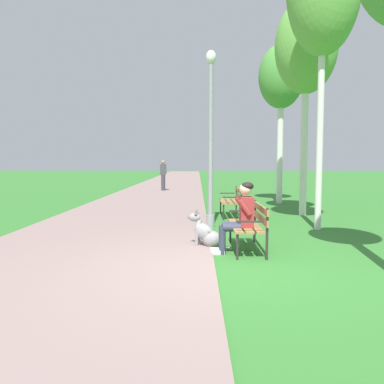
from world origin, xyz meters
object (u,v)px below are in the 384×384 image
(person_seated_on_near_bench, at_px, (240,215))
(dog_grey, at_px, (207,234))
(lamp_post_near, at_px, (211,137))
(birch_tree_third, at_px, (306,48))
(pedestrian_distant, at_px, (163,175))
(birch_tree_fourth, at_px, (281,79))
(park_bench_mid, at_px, (232,199))
(park_bench_near, at_px, (250,222))

(person_seated_on_near_bench, bearing_deg, dog_grey, 142.87)
(dog_grey, height_order, lamp_post_near, lamp_post_near)
(dog_grey, xyz_separation_m, lamp_post_near, (0.15, 2.25, 1.92))
(birch_tree_third, xyz_separation_m, pedestrian_distant, (-4.96, 9.35, -4.02))
(lamp_post_near, bearing_deg, dog_grey, -93.72)
(lamp_post_near, xyz_separation_m, birch_tree_fourth, (2.82, 5.64, 2.52))
(park_bench_mid, distance_m, birch_tree_fourth, 6.04)
(park_bench_near, xyz_separation_m, pedestrian_distant, (-2.78, 14.02, 0.33))
(birch_tree_third, xyz_separation_m, birch_tree_fourth, (0.01, 3.43, -0.16))
(park_bench_mid, distance_m, pedestrian_distant, 10.13)
(dog_grey, xyz_separation_m, birch_tree_fourth, (2.97, 7.89, 4.44))
(person_seated_on_near_bench, relative_size, pedestrian_distant, 0.76)
(park_bench_mid, height_order, person_seated_on_near_bench, person_seated_on_near_bench)
(dog_grey, distance_m, pedestrian_distant, 13.97)
(park_bench_mid, xyz_separation_m, lamp_post_near, (-0.69, -1.84, 1.67))
(pedestrian_distant, bearing_deg, park_bench_mid, -73.72)
(person_seated_on_near_bench, distance_m, birch_tree_fourth, 9.55)
(park_bench_near, bearing_deg, pedestrian_distant, 101.22)
(person_seated_on_near_bench, bearing_deg, birch_tree_third, 63.96)
(park_bench_near, distance_m, lamp_post_near, 3.04)
(park_bench_near, distance_m, pedestrian_distant, 14.30)
(birch_tree_third, bearing_deg, pedestrian_distant, 117.95)
(birch_tree_third, distance_m, birch_tree_fourth, 3.44)
(park_bench_near, height_order, birch_tree_fourth, birch_tree_fourth)
(birch_tree_fourth, bearing_deg, pedestrian_distant, 130.03)
(dog_grey, bearing_deg, park_bench_near, -15.17)
(park_bench_near, distance_m, birch_tree_fourth, 9.38)
(person_seated_on_near_bench, distance_m, birch_tree_third, 6.86)
(lamp_post_near, bearing_deg, birch_tree_fourth, 63.40)
(park_bench_mid, distance_m, birch_tree_third, 4.85)
(dog_grey, bearing_deg, pedestrian_distant, 98.24)
(birch_tree_fourth, relative_size, pedestrian_distant, 3.62)
(park_bench_mid, height_order, pedestrian_distant, pedestrian_distant)
(park_bench_mid, xyz_separation_m, dog_grey, (-0.84, -4.09, -0.25))
(park_bench_mid, xyz_separation_m, birch_tree_fourth, (2.13, 3.80, 4.19))
(park_bench_near, xyz_separation_m, birch_tree_fourth, (2.19, 8.10, 4.19))
(birch_tree_third, relative_size, birch_tree_fourth, 1.05)
(person_seated_on_near_bench, bearing_deg, park_bench_mid, 86.64)
(person_seated_on_near_bench, xyz_separation_m, birch_tree_fourth, (2.40, 8.33, 4.02))
(lamp_post_near, height_order, birch_tree_third, birch_tree_third)
(dog_grey, distance_m, lamp_post_near, 2.96)
(park_bench_near, bearing_deg, birch_tree_third, 64.94)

